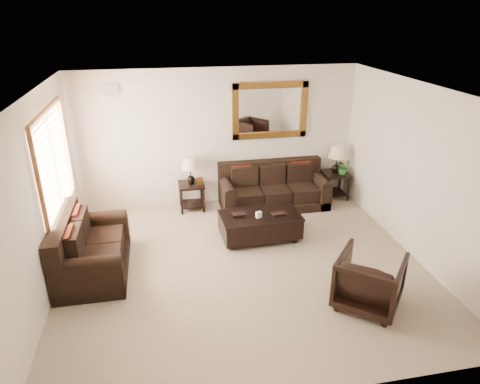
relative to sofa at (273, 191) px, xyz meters
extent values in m
cube|color=gray|center=(-1.03, -2.08, -0.31)|extent=(5.50, 5.00, 0.01)
cube|color=white|center=(-1.03, -2.08, 2.39)|extent=(5.50, 5.00, 0.01)
cube|color=beige|center=(-1.03, 0.42, 1.04)|extent=(5.50, 0.01, 2.70)
cube|color=beige|center=(-1.03, -4.58, 1.04)|extent=(5.50, 0.01, 2.70)
cube|color=beige|center=(-3.78, -2.08, 1.04)|extent=(0.01, 5.00, 2.70)
cube|color=beige|center=(1.72, -2.08, 1.04)|extent=(0.01, 5.00, 2.70)
cube|color=white|center=(-3.76, -1.18, 1.24)|extent=(0.01, 1.80, 1.50)
cube|color=brown|center=(-3.73, -1.18, 2.03)|extent=(0.06, 1.96, 0.08)
cube|color=brown|center=(-3.73, -1.18, 0.45)|extent=(0.06, 1.96, 0.08)
cube|color=brown|center=(-3.73, -2.12, 1.24)|extent=(0.06, 0.08, 1.50)
cube|color=brown|center=(-3.73, -0.24, 1.24)|extent=(0.06, 0.08, 1.50)
cube|color=brown|center=(-3.73, -1.18, 1.24)|extent=(0.05, 0.05, 1.50)
cube|color=#503610|center=(0.00, 0.38, 1.54)|extent=(1.50, 0.06, 1.10)
cube|color=white|center=(0.00, 0.40, 1.54)|extent=(1.26, 0.01, 0.86)
cube|color=#999999|center=(-2.93, 0.40, 2.04)|extent=(0.25, 0.02, 0.18)
cube|color=black|center=(0.00, -0.06, -0.23)|extent=(2.12, 0.91, 0.17)
cube|color=black|center=(0.00, 0.29, 0.34)|extent=(2.12, 0.21, 0.43)
cube|color=black|center=(-0.56, -0.08, -0.01)|extent=(0.54, 0.75, 0.26)
cube|color=black|center=(0.00, -0.08, -0.01)|extent=(0.54, 0.75, 0.26)
cube|color=black|center=(0.56, -0.08, -0.01)|extent=(0.54, 0.75, 0.26)
cube|color=black|center=(-0.95, -0.06, -0.06)|extent=(0.21, 0.91, 0.51)
cylinder|color=black|center=(-0.95, -0.06, 0.20)|extent=(0.21, 0.90, 0.21)
cube|color=black|center=(0.95, -0.06, -0.06)|extent=(0.21, 0.91, 0.51)
cylinder|color=black|center=(0.95, -0.06, 0.20)|extent=(0.21, 0.90, 0.21)
cube|color=maroon|center=(-0.62, 0.11, 0.33)|extent=(0.40, 0.18, 0.42)
cube|color=maroon|center=(0.62, 0.11, 0.33)|extent=(0.40, 0.18, 0.42)
cube|color=black|center=(-3.27, -1.77, -0.22)|extent=(0.97, 1.64, 0.18)
cube|color=black|center=(-3.65, -1.77, 0.38)|extent=(0.22, 1.64, 0.46)
cube|color=black|center=(-3.25, -2.07, 0.01)|extent=(0.80, 0.57, 0.28)
cube|color=black|center=(-3.25, -1.47, 0.01)|extent=(0.80, 0.57, 0.28)
cube|color=black|center=(-3.27, -2.48, -0.04)|extent=(0.97, 0.22, 0.54)
cylinder|color=black|center=(-3.27, -2.48, 0.23)|extent=(0.95, 0.22, 0.22)
cube|color=black|center=(-3.27, -1.07, -0.04)|extent=(0.97, 0.22, 0.54)
cylinder|color=black|center=(-3.27, -1.07, 0.23)|extent=(0.95, 0.22, 0.22)
cube|color=maroon|center=(-3.46, -2.12, 0.37)|extent=(0.19, 0.43, 0.44)
cube|color=maroon|center=(-3.46, -1.42, 0.37)|extent=(0.19, 0.43, 0.44)
cube|color=black|center=(-1.62, 0.13, 0.21)|extent=(0.50, 0.50, 0.05)
cube|color=black|center=(-1.62, 0.13, -0.21)|extent=(0.42, 0.42, 0.03)
cylinder|color=black|center=(-1.84, -0.08, -0.07)|extent=(0.05, 0.05, 0.50)
cylinder|color=black|center=(-1.41, -0.08, -0.07)|extent=(0.05, 0.05, 0.50)
cylinder|color=black|center=(-1.84, 0.34, -0.07)|extent=(0.05, 0.05, 0.50)
cylinder|color=black|center=(-1.41, 0.34, -0.07)|extent=(0.05, 0.05, 0.50)
sphere|color=black|center=(-1.62, 0.13, 0.32)|extent=(0.15, 0.15, 0.15)
cylinder|color=black|center=(-1.62, 0.13, 0.48)|extent=(0.02, 0.02, 0.33)
cone|color=beige|center=(-1.62, 0.13, 0.66)|extent=(0.34, 0.34, 0.23)
cube|color=#503610|center=(-1.46, 0.04, 0.31)|extent=(0.14, 0.09, 0.15)
cube|color=black|center=(1.37, 0.12, 0.22)|extent=(0.51, 0.51, 0.05)
cube|color=black|center=(1.37, 0.12, -0.20)|extent=(0.44, 0.44, 0.03)
cylinder|color=black|center=(1.15, -0.10, -0.06)|extent=(0.05, 0.05, 0.51)
cylinder|color=black|center=(1.59, -0.10, -0.06)|extent=(0.05, 0.05, 0.51)
cylinder|color=black|center=(1.15, 0.34, -0.06)|extent=(0.05, 0.05, 0.51)
cylinder|color=black|center=(1.59, 0.34, -0.06)|extent=(0.05, 0.05, 0.51)
sphere|color=black|center=(1.37, 0.12, 0.34)|extent=(0.16, 0.16, 0.16)
cylinder|color=black|center=(1.37, 0.12, 0.51)|extent=(0.02, 0.02, 0.34)
cone|color=beige|center=(1.37, 0.12, 0.70)|extent=(0.36, 0.36, 0.24)
sphere|color=black|center=(-1.14, -1.54, -0.26)|extent=(0.12, 0.12, 0.12)
sphere|color=black|center=(-0.01, -1.54, -0.26)|extent=(0.12, 0.12, 0.12)
sphere|color=black|center=(-1.14, -1.03, -0.26)|extent=(0.12, 0.12, 0.12)
sphere|color=black|center=(-0.01, -1.03, -0.26)|extent=(0.12, 0.12, 0.12)
cube|color=black|center=(-0.58, -1.28, -0.04)|extent=(1.36, 0.78, 0.38)
cube|color=black|center=(-0.58, -1.28, 0.13)|extent=(1.39, 0.79, 0.04)
cube|color=black|center=(-0.93, -1.23, 0.16)|extent=(0.23, 0.16, 0.03)
cube|color=black|center=(-0.27, -1.34, 0.16)|extent=(0.21, 0.15, 0.03)
cube|color=white|center=(-0.63, -1.39, 0.20)|extent=(0.11, 0.09, 0.10)
imported|color=black|center=(0.43, -3.32, 0.10)|extent=(1.10, 1.10, 0.83)
imported|color=#245B1F|center=(1.48, 0.03, 0.37)|extent=(0.38, 0.40, 0.24)
camera|label=1|loc=(-2.16, -7.62, 3.41)|focal=32.00mm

